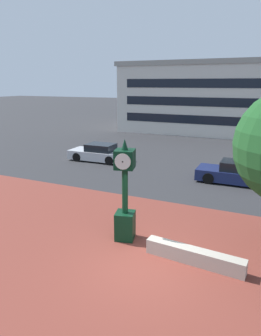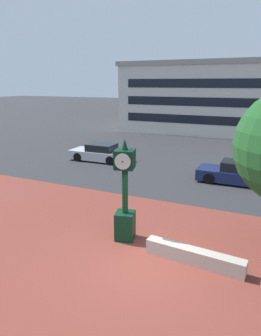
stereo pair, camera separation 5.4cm
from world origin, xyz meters
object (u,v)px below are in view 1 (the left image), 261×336
street_clock (125,198)px  car_street_near (99,153)px  car_street_far (235,173)px  civic_building (239,97)px

street_clock → car_street_near: (-6.81, 9.88, -1.02)m
car_street_far → street_clock: bearing=161.1°
car_street_near → civic_building: 21.39m
civic_building → car_street_far: bearing=-84.3°
car_street_far → civic_building: size_ratio=0.16×
street_clock → civic_building: bearing=74.8°
street_clock → car_street_far: bearing=57.6°
car_street_near → car_street_far: same height
street_clock → civic_building: civic_building is taller
car_street_near → car_street_far: 9.82m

